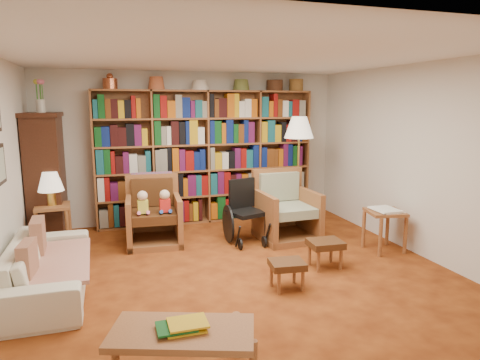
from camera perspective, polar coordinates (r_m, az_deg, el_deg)
name	(u,v)px	position (r m, az deg, el deg)	size (l,w,h in m)	color
floor	(236,272)	(5.22, -0.59, -12.16)	(5.00, 5.00, 0.00)	#994917
ceiling	(235,55)	(4.86, -0.65, 16.28)	(5.00, 5.00, 0.00)	white
wall_back	(193,147)	(7.30, -6.25, 4.33)	(5.00, 5.00, 0.00)	silver
wall_front	(356,229)	(2.64, 15.15, -6.28)	(5.00, 5.00, 0.00)	silver
wall_right	(418,160)	(6.08, 22.60, 2.46)	(5.00, 5.00, 0.00)	silver
bookshelf	(207,153)	(7.18, -4.40, 3.63)	(3.60, 0.30, 2.42)	#9B5D30
curio_cabinet	(46,176)	(6.77, -24.43, 0.49)	(0.50, 0.95, 2.40)	#391A0F
sofa	(48,266)	(5.05, -24.17, -10.47)	(0.74, 1.91, 0.56)	beige
sofa_throw	(53,264)	(5.04, -23.62, -10.22)	(0.74, 1.37, 0.04)	beige
cushion_left	(39,242)	(5.35, -25.26, -7.49)	(0.13, 0.41, 0.41)	maroon
cushion_right	(28,264)	(4.69, -26.43, -10.00)	(0.11, 0.36, 0.36)	maroon
side_table_lamp	(53,216)	(6.42, -23.65, -4.37)	(0.48, 0.48, 0.61)	#9B5D30
table_lamp	(51,183)	(6.33, -23.94, -0.31)	(0.34, 0.34, 0.46)	gold
armchair_leather	(153,215)	(6.32, -11.51, -4.58)	(0.82, 0.87, 0.98)	#9B5D30
armchair_sage	(284,212)	(6.44, 5.89, -4.27)	(0.84, 0.87, 1.01)	#9B5D30
wheelchair	(244,213)	(6.22, 0.60, -4.48)	(0.55, 0.72, 0.90)	black
floor_lamp	(299,132)	(6.95, 7.87, 6.37)	(0.47, 0.47, 1.78)	gold
side_table_papers	(385,218)	(6.12, 18.76, -4.79)	(0.55, 0.55, 0.59)	#9B5D30
footstool_a	(287,266)	(4.73, 6.30, -11.36)	(0.40, 0.35, 0.31)	#472813
footstool_b	(325,245)	(5.37, 11.31, -8.56)	(0.42, 0.36, 0.34)	#472813
coffee_table	(182,336)	(3.29, -7.70, -19.87)	(1.14, 0.82, 0.44)	#9B5D30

